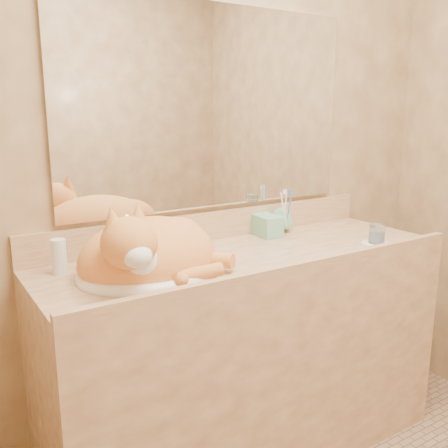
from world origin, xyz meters
TOP-DOWN VIEW (x-y plane):
  - wall_back at (0.00, 1.00)m, footprint 2.40×0.02m
  - vanity_counter at (0.00, 0.72)m, footprint 1.60×0.55m
  - mirror at (0.00, 0.99)m, footprint 1.30×0.02m
  - sink_basin at (-0.42, 0.70)m, footprint 0.50×0.42m
  - faucet at (-0.42, 0.89)m, footprint 0.07×0.12m
  - cat at (-0.43, 0.69)m, footprint 0.52×0.44m
  - soap_dispenser at (0.22, 0.85)m, footprint 0.10×0.10m
  - toothbrush_cup at (0.31, 0.89)m, footprint 0.13×0.13m
  - toothbrushes at (0.31, 0.89)m, footprint 0.03×0.03m
  - saucer at (0.50, 0.55)m, footprint 0.12×0.12m
  - water_glass at (0.50, 0.55)m, footprint 0.06×0.06m
  - lotion_bottle at (-0.67, 0.87)m, footprint 0.05×0.05m

SIDE VIEW (x-z plane):
  - vanity_counter at x=0.00m, z-range 0.00..0.85m
  - saucer at x=0.50m, z-range 0.85..0.86m
  - toothbrush_cup at x=0.31m, z-range 0.85..0.94m
  - water_glass at x=0.50m, z-range 0.86..0.94m
  - lotion_bottle at x=-0.67m, z-range 0.85..0.97m
  - sink_basin at x=-0.42m, z-range 0.85..1.00m
  - faucet at x=-0.42m, z-range 0.85..1.01m
  - cat at x=-0.43m, z-range 0.80..1.07m
  - soap_dispenser at x=0.22m, z-range 0.85..1.05m
  - toothbrushes at x=0.31m, z-range 0.87..1.07m
  - wall_back at x=0.00m, z-range 0.00..2.50m
  - mirror at x=0.00m, z-range 0.99..1.79m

